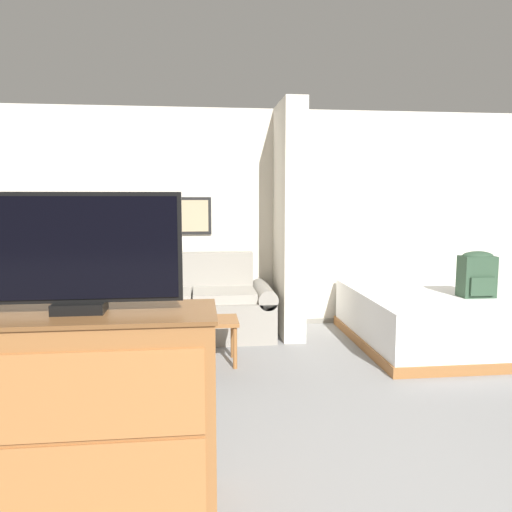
% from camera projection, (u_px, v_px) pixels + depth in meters
% --- Properties ---
extents(wall_back, '(7.36, 0.16, 2.60)m').
position_uv_depth(wall_back, '(291.00, 219.00, 6.10)').
color(wall_back, silver).
rests_on(wall_back, ground_plane).
extents(wall_partition_pillar, '(0.24, 0.84, 2.60)m').
position_uv_depth(wall_partition_pillar, '(289.00, 221.00, 5.61)').
color(wall_partition_pillar, silver).
rests_on(wall_partition_pillar, ground_plane).
extents(couch, '(1.82, 0.84, 0.92)m').
position_uv_depth(couch, '(192.00, 308.00, 5.61)').
color(couch, gray).
rests_on(couch, ground_plane).
extents(coffee_table, '(0.75, 0.40, 0.43)m').
position_uv_depth(coffee_table, '(198.00, 326.00, 4.66)').
color(coffee_table, '#996033').
rests_on(coffee_table, ground_plane).
extents(side_table, '(0.47, 0.47, 0.54)m').
position_uv_depth(side_table, '(87.00, 299.00, 5.46)').
color(side_table, '#996033').
rests_on(side_table, ground_plane).
extents(table_lamp, '(0.33, 0.33, 0.42)m').
position_uv_depth(table_lamp, '(86.00, 266.00, 5.42)').
color(table_lamp, tan).
rests_on(table_lamp, side_table).
extents(tv_dresser, '(1.29, 0.50, 1.02)m').
position_uv_depth(tv_dresser, '(84.00, 415.00, 2.43)').
color(tv_dresser, '#996033').
rests_on(tv_dresser, ground_plane).
extents(tv, '(0.97, 0.16, 0.57)m').
position_uv_depth(tv, '(77.00, 252.00, 2.33)').
color(tv, black).
rests_on(tv, tv_dresser).
extents(bed, '(1.90, 1.92, 0.56)m').
position_uv_depth(bed, '(444.00, 317.00, 5.34)').
color(bed, '#996033').
rests_on(bed, ground_plane).
extents(backpack, '(0.34, 0.23, 0.47)m').
position_uv_depth(backpack, '(477.00, 273.00, 5.01)').
color(backpack, '#2D4733').
rests_on(backpack, bed).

